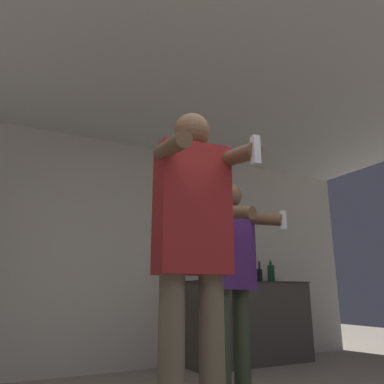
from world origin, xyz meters
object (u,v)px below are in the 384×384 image
object	(u,v)px
bottle_tall_gin	(271,273)
bottle_green_wine	(229,272)
bottle_short_whiskey	(260,274)
person_woman_foreground	(193,247)
person_man_side	(232,266)

from	to	relation	value
bottle_tall_gin	bottle_green_wine	size ratio (longest dim) A/B	0.99
bottle_short_whiskey	person_woman_foreground	distance (m)	2.99
bottle_green_wine	person_woman_foreground	xyz separation A→B (m)	(-1.61, -2.18, 0.00)
person_man_side	bottle_green_wine	bearing A→B (deg)	57.90
person_man_side	bottle_short_whiskey	bearing A→B (deg)	46.70
person_woman_foreground	bottle_short_whiskey	bearing A→B (deg)	46.59
bottle_tall_gin	bottle_green_wine	world-z (taller)	bottle_green_wine
bottle_green_wine	person_man_side	world-z (taller)	person_man_side
bottle_short_whiskey	bottle_tall_gin	distance (m)	0.18
bottle_short_whiskey	person_man_side	xyz separation A→B (m)	(-1.33, -1.41, -0.02)
bottle_short_whiskey	bottle_tall_gin	xyz separation A→B (m)	(0.18, -0.00, 0.02)
bottle_short_whiskey	bottle_green_wine	world-z (taller)	bottle_green_wine
bottle_short_whiskey	person_man_side	distance (m)	1.94
bottle_tall_gin	person_man_side	bearing A→B (deg)	-136.93
bottle_short_whiskey	person_man_side	size ratio (longest dim) A/B	0.15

